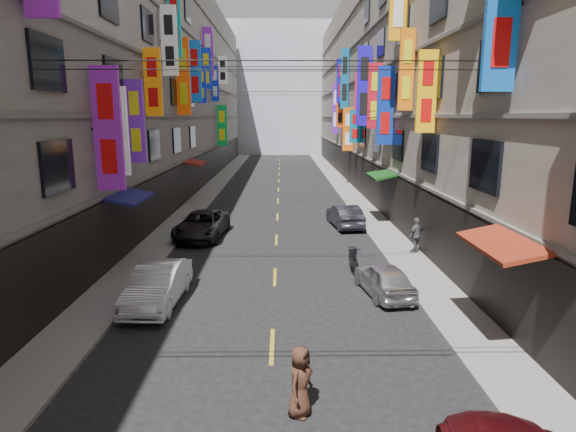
{
  "coord_description": "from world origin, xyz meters",
  "views": [
    {
      "loc": [
        0.28,
        5.39,
        6.37
      ],
      "look_at": [
        0.39,
        13.31,
        4.74
      ],
      "focal_mm": 30.0,
      "sensor_mm": 36.0,
      "label": 1
    }
  ],
  "objects_px": {
    "car_right_far": "(345,216)",
    "car_left_far": "(202,225)",
    "car_right_mid": "(384,279)",
    "scooter_far_right": "(353,259)",
    "pedestrian_rfar": "(416,235)",
    "car_left_mid": "(158,285)",
    "pedestrian_crossing": "(300,381)"
  },
  "relations": [
    {
      "from": "car_right_far",
      "to": "car_left_far",
      "type": "bearing_deg",
      "value": 9.67
    },
    {
      "from": "car_right_mid",
      "to": "car_left_far",
      "type": "bearing_deg",
      "value": -55.95
    },
    {
      "from": "scooter_far_right",
      "to": "pedestrian_rfar",
      "type": "height_order",
      "value": "pedestrian_rfar"
    },
    {
      "from": "car_left_mid",
      "to": "car_right_far",
      "type": "relative_size",
      "value": 1.05
    },
    {
      "from": "scooter_far_right",
      "to": "car_left_mid",
      "type": "xyz_separation_m",
      "value": [
        -7.32,
        -3.83,
        0.26
      ]
    },
    {
      "from": "car_left_mid",
      "to": "car_right_mid",
      "type": "relative_size",
      "value": 1.21
    },
    {
      "from": "car_left_mid",
      "to": "pedestrian_rfar",
      "type": "bearing_deg",
      "value": 31.41
    },
    {
      "from": "pedestrian_rfar",
      "to": "pedestrian_crossing",
      "type": "xyz_separation_m",
      "value": [
        -5.9,
        -12.33,
        -0.16
      ]
    },
    {
      "from": "car_left_far",
      "to": "car_left_mid",
      "type": "bearing_deg",
      "value": -86.0
    },
    {
      "from": "car_left_far",
      "to": "pedestrian_rfar",
      "type": "xyz_separation_m",
      "value": [
        10.58,
        -3.47,
        0.26
      ]
    },
    {
      "from": "car_left_far",
      "to": "car_right_far",
      "type": "distance_m",
      "value": 8.36
    },
    {
      "from": "scooter_far_right",
      "to": "car_right_mid",
      "type": "relative_size",
      "value": 0.51
    },
    {
      "from": "car_left_far",
      "to": "pedestrian_crossing",
      "type": "xyz_separation_m",
      "value": [
        4.67,
        -15.8,
        0.1
      ]
    },
    {
      "from": "car_left_far",
      "to": "car_right_far",
      "type": "bearing_deg",
      "value": 20.93
    },
    {
      "from": "pedestrian_rfar",
      "to": "car_right_far",
      "type": "bearing_deg",
      "value": -105.83
    },
    {
      "from": "scooter_far_right",
      "to": "car_left_mid",
      "type": "relative_size",
      "value": 0.42
    },
    {
      "from": "scooter_far_right",
      "to": "car_right_mid",
      "type": "height_order",
      "value": "car_right_mid"
    },
    {
      "from": "scooter_far_right",
      "to": "car_left_far",
      "type": "bearing_deg",
      "value": -33.36
    },
    {
      "from": "car_left_mid",
      "to": "pedestrian_rfar",
      "type": "relative_size",
      "value": 2.54
    },
    {
      "from": "car_right_mid",
      "to": "pedestrian_crossing",
      "type": "xyz_separation_m",
      "value": [
        -3.33,
        -7.19,
        0.2
      ]
    },
    {
      "from": "car_right_mid",
      "to": "car_right_far",
      "type": "bearing_deg",
      "value": -98.87
    },
    {
      "from": "car_right_far",
      "to": "scooter_far_right",
      "type": "bearing_deg",
      "value": 77.89
    },
    {
      "from": "car_right_far",
      "to": "car_right_mid",
      "type": "bearing_deg",
      "value": 82.74
    },
    {
      "from": "scooter_far_right",
      "to": "pedestrian_rfar",
      "type": "relative_size",
      "value": 1.08
    },
    {
      "from": "car_left_mid",
      "to": "car_left_far",
      "type": "relative_size",
      "value": 0.84
    },
    {
      "from": "car_left_mid",
      "to": "pedestrian_crossing",
      "type": "height_order",
      "value": "pedestrian_crossing"
    },
    {
      "from": "car_left_mid",
      "to": "pedestrian_crossing",
      "type": "bearing_deg",
      "value": -51.73
    },
    {
      "from": "car_left_far",
      "to": "pedestrian_rfar",
      "type": "bearing_deg",
      "value": -14.16
    },
    {
      "from": "car_left_mid",
      "to": "pedestrian_crossing",
      "type": "distance_m",
      "value": 7.92
    },
    {
      "from": "scooter_far_right",
      "to": "car_left_mid",
      "type": "bearing_deg",
      "value": 31.55
    },
    {
      "from": "scooter_far_right",
      "to": "pedestrian_rfar",
      "type": "distance_m",
      "value": 3.91
    },
    {
      "from": "car_left_far",
      "to": "pedestrian_crossing",
      "type": "relative_size",
      "value": 3.15
    }
  ]
}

